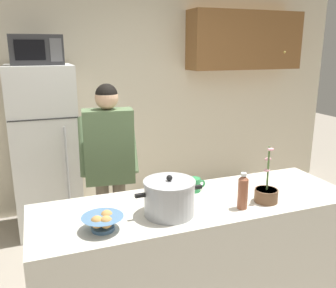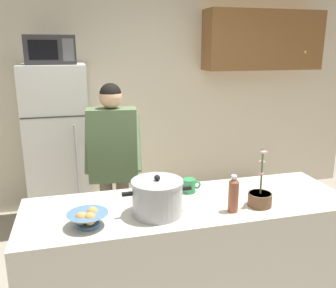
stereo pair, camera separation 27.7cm
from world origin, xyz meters
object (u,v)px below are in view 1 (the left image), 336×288
at_px(coffee_mug, 195,185).
at_px(bread_bowl, 103,222).
at_px(person_near_pot, 109,157).
at_px(bottle_near_edge, 243,191).
at_px(potted_orchid, 266,193).
at_px(cooking_pot, 169,197).
at_px(microwave, 36,50).
at_px(refrigerator, 46,150).

bearing_deg(coffee_mug, bread_bowl, -154.81).
bearing_deg(person_near_pot, bottle_near_edge, -61.75).
bearing_deg(bread_bowl, bottle_near_edge, -1.76).
bearing_deg(potted_orchid, cooking_pot, 175.39).
relative_size(microwave, bottle_near_edge, 2.06).
height_order(bread_bowl, potted_orchid, potted_orchid).
distance_m(refrigerator, cooking_pot, 2.06).
height_order(microwave, person_near_pot, microwave).
height_order(coffee_mug, bottle_near_edge, bottle_near_edge).
bearing_deg(cooking_pot, bread_bowl, -171.98).
height_order(person_near_pot, coffee_mug, person_near_pot).
distance_m(bread_bowl, potted_orchid, 1.06).
bearing_deg(refrigerator, coffee_mug, -61.30).
xyz_separation_m(cooking_pot, bread_bowl, (-0.41, -0.06, -0.06)).
xyz_separation_m(refrigerator, microwave, (0.00, -0.02, 1.00)).
height_order(microwave, potted_orchid, microwave).
bearing_deg(potted_orchid, person_near_pot, 126.33).
bearing_deg(person_near_pot, potted_orchid, -53.67).
xyz_separation_m(cooking_pot, coffee_mug, (0.29, 0.27, -0.06)).
distance_m(cooking_pot, bread_bowl, 0.42).
distance_m(person_near_pot, bread_bowl, 1.12).
height_order(cooking_pot, bread_bowl, cooking_pot).
xyz_separation_m(person_near_pot, bread_bowl, (-0.26, -1.09, -0.03)).
bearing_deg(bread_bowl, person_near_pot, 76.52).
height_order(bread_bowl, bottle_near_edge, bottle_near_edge).
bearing_deg(bread_bowl, coffee_mug, 25.19).
relative_size(microwave, person_near_pot, 0.30).
bearing_deg(bottle_near_edge, bread_bowl, 178.24).
xyz_separation_m(bread_bowl, bottle_near_edge, (0.86, -0.03, 0.06)).
xyz_separation_m(refrigerator, person_near_pot, (0.48, -0.92, 0.14)).
relative_size(cooking_pot, bottle_near_edge, 1.81).
distance_m(refrigerator, microwave, 1.00).
relative_size(refrigerator, coffee_mug, 13.18).
relative_size(bread_bowl, potted_orchid, 0.62).
bearing_deg(microwave, bread_bowl, -83.71).
xyz_separation_m(microwave, bottle_near_edge, (1.08, -2.02, -0.83)).
bearing_deg(potted_orchid, refrigerator, 122.54).
xyz_separation_m(microwave, potted_orchid, (1.28, -1.98, -0.89)).
bearing_deg(bottle_near_edge, coffee_mug, 114.38).
relative_size(refrigerator, person_near_pot, 1.07).
relative_size(microwave, potted_orchid, 1.29).
xyz_separation_m(refrigerator, coffee_mug, (0.92, -1.68, 0.10)).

